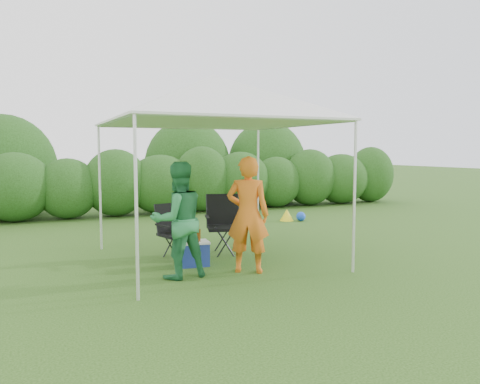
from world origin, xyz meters
name	(u,v)px	position (x,y,z in m)	size (l,w,h in m)	color
ground	(226,267)	(0.00, 0.00, 0.00)	(70.00, 70.00, 0.00)	#365E1D
hedge	(143,183)	(0.10, 6.00, 0.83)	(16.71, 1.53, 1.80)	#26561A
canopy	(213,100)	(0.00, 0.50, 2.46)	(3.10, 3.10, 2.83)	silver
chair_right	(224,220)	(0.32, 0.90, 0.55)	(0.70, 0.67, 0.97)	black
chair_left	(173,227)	(-0.53, 0.90, 0.48)	(0.62, 0.59, 0.86)	black
man	(248,215)	(0.16, -0.39, 0.81)	(0.59, 0.39, 1.62)	orange
woman	(178,220)	(-0.80, -0.27, 0.78)	(0.75, 0.59, 1.55)	#297D44
cooler	(194,253)	(-0.41, 0.26, 0.18)	(0.47, 0.36, 0.36)	navy
bottle	(199,234)	(-0.35, 0.22, 0.48)	(0.06, 0.06, 0.23)	#592D0C
lawn_toy	(290,215)	(3.10, 3.46, 0.13)	(0.56, 0.47, 0.28)	yellow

